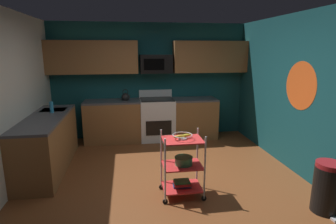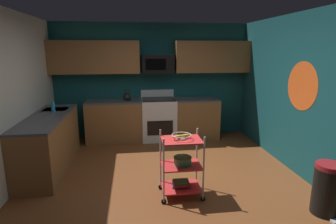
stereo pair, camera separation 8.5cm
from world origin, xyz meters
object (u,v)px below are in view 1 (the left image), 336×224
object	(u,v)px
oven_range	(157,119)
fruit_bowl	(182,136)
book_stack	(182,183)
dish_soap_bottle	(52,107)
trash_can	(327,188)
microwave	(156,64)
rolling_cart	(182,165)
kettle	(126,97)
mixing_bowl_large	(184,160)

from	to	relation	value
oven_range	fruit_bowl	distance (m)	2.57
book_stack	dish_soap_bottle	world-z (taller)	dish_soap_bottle
fruit_bowl	dish_soap_bottle	xyz separation A→B (m)	(-2.05, 1.52, 0.14)
oven_range	dish_soap_bottle	xyz separation A→B (m)	(-1.98, -1.02, 0.54)
oven_range	trash_can	world-z (taller)	oven_range
microwave	dish_soap_bottle	xyz separation A→B (m)	(-1.98, -1.13, -0.68)
rolling_cart	fruit_bowl	bearing A→B (deg)	90.00
kettle	dish_soap_bottle	distance (m)	1.65
rolling_cart	fruit_bowl	xyz separation A→B (m)	(0.00, 0.00, 0.42)
kettle	book_stack	bearing A→B (deg)	-73.44
fruit_bowl	mixing_bowl_large	xyz separation A→B (m)	(0.02, -0.00, -0.36)
trash_can	dish_soap_bottle	bearing A→B (deg)	149.84
microwave	fruit_bowl	world-z (taller)	microwave
rolling_cart	trash_can	world-z (taller)	rolling_cart
oven_range	rolling_cart	xyz separation A→B (m)	(0.06, -2.54, -0.02)
oven_range	mixing_bowl_large	bearing A→B (deg)	-88.09
microwave	mixing_bowl_large	distance (m)	2.90
microwave	kettle	xyz separation A→B (m)	(-0.69, -0.11, -0.70)
fruit_bowl	mixing_bowl_large	bearing A→B (deg)	-0.00
rolling_cart	book_stack	size ratio (longest dim) A/B	3.58
dish_soap_bottle	oven_range	bearing A→B (deg)	27.30
mixing_bowl_large	microwave	bearing A→B (deg)	91.84
fruit_bowl	kettle	distance (m)	2.65
microwave	kettle	size ratio (longest dim) A/B	2.65
dish_soap_bottle	microwave	bearing A→B (deg)	29.64
fruit_bowl	trash_can	world-z (taller)	fruit_bowl
book_stack	dish_soap_bottle	size ratio (longest dim) A/B	1.28
mixing_bowl_large	kettle	bearing A→B (deg)	106.99
rolling_cart	trash_can	xyz separation A→B (m)	(1.72, -0.67, -0.13)
book_stack	dish_soap_bottle	xyz separation A→B (m)	(-2.05, 1.52, 0.85)
rolling_cart	dish_soap_bottle	world-z (taller)	dish_soap_bottle
microwave	kettle	distance (m)	0.99
oven_range	dish_soap_bottle	size ratio (longest dim) A/B	5.50
rolling_cart	kettle	bearing A→B (deg)	106.56
oven_range	fruit_bowl	xyz separation A→B (m)	(0.06, -2.54, 0.40)
microwave	book_stack	distance (m)	3.05
oven_range	trash_can	distance (m)	3.68
oven_range	rolling_cart	size ratio (longest dim) A/B	1.20
kettle	dish_soap_bottle	bearing A→B (deg)	-141.73
microwave	trash_can	distance (m)	4.01
rolling_cart	fruit_bowl	size ratio (longest dim) A/B	3.36
microwave	book_stack	bearing A→B (deg)	-88.61
book_stack	trash_can	xyz separation A→B (m)	(1.72, -0.67, 0.15)
rolling_cart	mixing_bowl_large	distance (m)	0.07
fruit_bowl	trash_can	xyz separation A→B (m)	(1.72, -0.67, -0.55)
mixing_bowl_large	kettle	world-z (taller)	kettle
microwave	book_stack	size ratio (longest dim) A/B	2.74
rolling_cart	microwave	bearing A→B (deg)	91.39
mixing_bowl_large	trash_can	world-z (taller)	trash_can
mixing_bowl_large	dish_soap_bottle	xyz separation A→B (m)	(-2.07, 1.52, 0.50)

